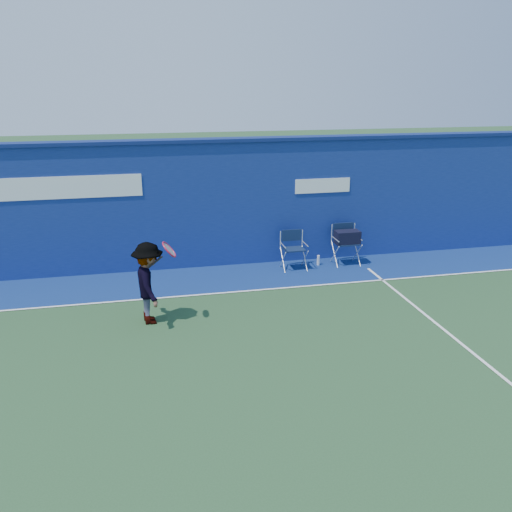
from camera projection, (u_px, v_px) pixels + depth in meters
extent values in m
plane|color=#254626|center=(204.00, 372.00, 8.53)|extent=(80.00, 80.00, 0.00)
cube|color=navy|center=(175.00, 207.00, 12.89)|extent=(24.00, 0.40, 3.00)
cube|color=navy|center=(172.00, 141.00, 12.41)|extent=(24.00, 0.50, 0.08)
cube|color=white|center=(38.00, 189.00, 11.90)|extent=(4.50, 0.02, 0.50)
cube|color=white|center=(323.00, 186.00, 13.29)|extent=(1.40, 0.02, 0.35)
cube|color=navy|center=(182.00, 281.00, 12.33)|extent=(24.00, 1.80, 0.01)
cube|color=white|center=(186.00, 296.00, 11.50)|extent=(24.00, 0.06, 0.01)
cube|color=#101E3D|center=(294.00, 249.00, 13.01)|extent=(0.49, 0.41, 0.03)
cube|color=silver|center=(291.00, 238.00, 13.17)|extent=(0.55, 0.02, 0.40)
cube|color=#101E3D|center=(291.00, 235.00, 13.14)|extent=(0.49, 0.03, 0.28)
cube|color=#101E3D|center=(346.00, 243.00, 13.34)|extent=(0.52, 0.44, 0.03)
cube|color=silver|center=(343.00, 232.00, 13.52)|extent=(0.59, 0.03, 0.43)
cube|color=#101E3D|center=(343.00, 229.00, 13.49)|extent=(0.52, 0.03, 0.30)
cube|color=black|center=(347.00, 237.00, 13.26)|extent=(0.59, 0.35, 0.32)
cylinder|color=silver|center=(318.00, 260.00, 13.39)|extent=(0.07, 0.07, 0.26)
imported|color=#EA4738|center=(149.00, 283.00, 10.07)|extent=(0.70, 1.08, 1.57)
torus|color=#B21734|center=(169.00, 250.00, 9.83)|extent=(0.29, 0.40, 0.31)
cylinder|color=gray|center=(169.00, 250.00, 9.83)|extent=(0.23, 0.33, 0.25)
cylinder|color=black|center=(155.00, 262.00, 9.82)|extent=(0.29, 0.07, 0.24)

